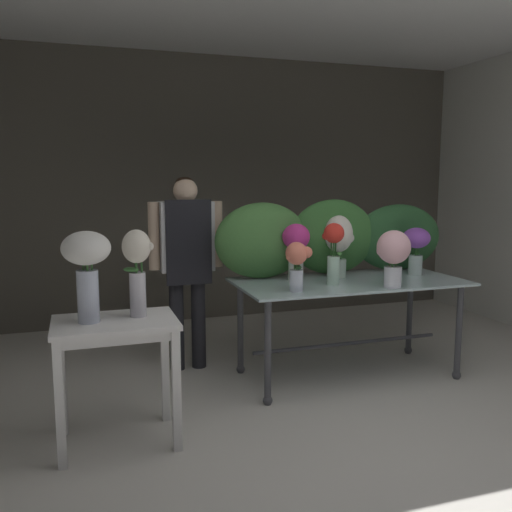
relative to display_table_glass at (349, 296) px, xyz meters
The scene contains 14 objects.
ground_plane 0.82m from the display_table_glass, 142.08° to the left, with size 8.56×8.56×0.00m, color beige.
wall_back 2.41m from the display_table_glass, 99.61° to the left, with size 5.74×0.12×2.94m, color #5B564C.
display_table_glass is the anchor object (origin of this frame).
side_table_white 1.95m from the display_table_glass, 162.72° to the right, with size 0.73×0.51×0.77m.
florist 1.37m from the display_table_glass, 154.05° to the left, with size 0.62×0.24×1.62m.
foliage_backdrop 0.54m from the display_table_glass, 101.34° to the left, with size 2.09×0.32×0.63m.
vase_magenta_anemones 0.59m from the display_table_glass, 163.09° to the left, with size 0.22×0.22×0.46m.
vase_violet_ranunculus 0.74m from the display_table_glass, ahead, with size 0.23×0.23×0.40m.
vase_coral_dahlias 0.71m from the display_table_glass, 154.68° to the right, with size 0.19×0.16×0.36m.
vase_ivory_freesia 0.46m from the display_table_glass, 97.50° to the left, with size 0.26×0.23×0.51m.
vase_blush_carnations 0.55m from the display_table_glass, 63.37° to the right, with size 0.25×0.25×0.43m.
vase_scarlet_peonies 0.46m from the display_table_glass, 149.75° to the right, with size 0.16×0.16×0.47m.
vase_white_roses_tall 2.13m from the display_table_glass, 163.89° to the right, with size 0.28×0.28×0.54m.
vase_cream_lisianthus_tall 1.84m from the display_table_glass, 162.88° to the right, with size 0.19×0.17×0.53m.
Camera 1 is at (-1.67, -2.18, 1.61)m, focal length 38.20 mm.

